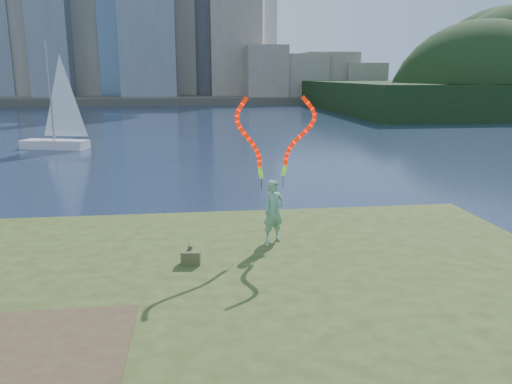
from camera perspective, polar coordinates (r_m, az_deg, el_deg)
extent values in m
plane|color=#19263F|center=(11.59, -9.18, -12.40)|extent=(320.00, 320.00, 0.00)
cube|color=#354418|center=(9.32, -9.70, -18.20)|extent=(20.00, 18.00, 0.30)
cube|color=#354418|center=(9.45, -9.69, -15.96)|extent=(17.00, 15.00, 0.30)
cube|color=#354418|center=(9.51, -9.70, -14.06)|extent=(14.00, 12.00, 0.30)
cube|color=#47331E|center=(8.79, -25.17, -16.46)|extent=(3.20, 3.00, 0.02)
cube|color=#4B4637|center=(105.55, -7.63, 10.73)|extent=(320.00, 40.00, 1.20)
imported|color=#217E42|center=(12.69, 2.03, -2.23)|extent=(0.69, 0.58, 1.60)
cylinder|color=black|center=(12.45, 0.63, 0.94)|extent=(0.02, 0.02, 0.30)
cylinder|color=black|center=(12.78, 3.10, 1.25)|extent=(0.02, 0.02, 0.30)
cube|color=#4D502B|center=(11.48, -7.45, -7.43)|extent=(0.45, 0.32, 0.31)
cylinder|color=#4D502B|center=(11.60, -7.48, -6.13)|extent=(0.13, 0.29, 0.10)
cube|color=silver|center=(37.38, -21.99, 5.03)|extent=(4.76, 2.74, 0.64)
cylinder|color=gray|center=(37.10, -22.47, 10.44)|extent=(0.13, 0.13, 6.90)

